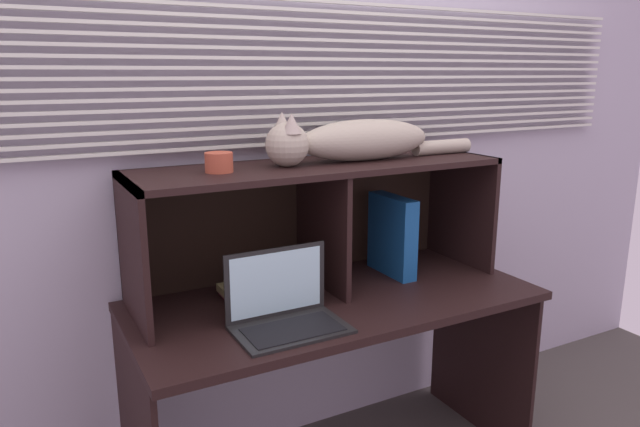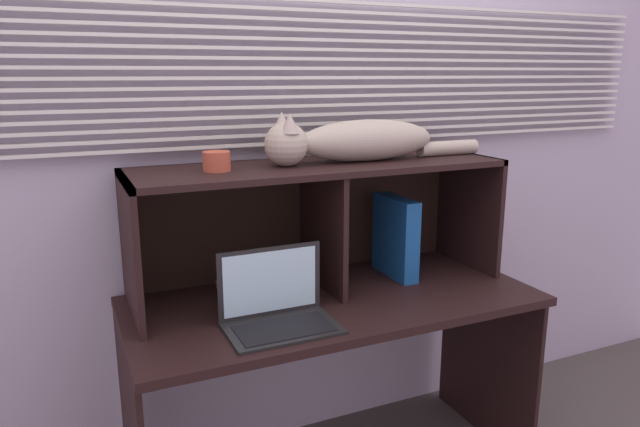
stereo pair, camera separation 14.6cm
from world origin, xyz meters
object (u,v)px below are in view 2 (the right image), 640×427
object	(u,v)px
laptop	(278,310)
book_stack	(251,292)
small_basket	(217,161)
cat	(354,141)
binder_upright	(395,237)

from	to	relation	value
laptop	book_stack	world-z (taller)	laptop
book_stack	small_basket	size ratio (longest dim) A/B	2.42
cat	small_basket	xyz separation A→B (m)	(-0.51, 0.00, -0.04)
book_stack	laptop	bearing A→B (deg)	-88.21
cat	binder_upright	bearing A→B (deg)	0.00
cat	binder_upright	size ratio (longest dim) A/B	2.81
laptop	cat	bearing A→B (deg)	33.18
cat	binder_upright	world-z (taller)	cat
cat	binder_upright	distance (m)	0.43
cat	laptop	size ratio (longest dim) A/B	2.54
laptop	small_basket	xyz separation A→B (m)	(-0.11, 0.26, 0.44)
binder_upright	small_basket	distance (m)	0.77
book_stack	cat	bearing A→B (deg)	0.10
cat	binder_upright	xyz separation A→B (m)	(0.19, 0.00, -0.38)
book_stack	small_basket	world-z (taller)	small_basket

